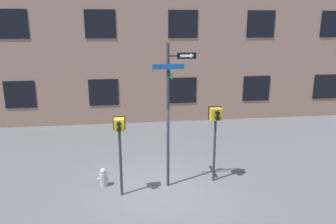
% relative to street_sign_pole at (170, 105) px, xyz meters
% --- Properties ---
extents(ground_plane, '(60.00, 60.00, 0.00)m').
position_rel_street_sign_pole_xyz_m(ground_plane, '(-0.38, -0.25, -2.62)').
color(ground_plane, '#515154').
extents(street_sign_pole, '(1.28, 0.92, 4.43)m').
position_rel_street_sign_pole_xyz_m(street_sign_pole, '(0.00, 0.00, 0.00)').
color(street_sign_pole, '#2D2D33').
rests_on(street_sign_pole, ground_plane).
extents(pedestrian_signal_left, '(0.35, 0.40, 2.40)m').
position_rel_street_sign_pole_xyz_m(pedestrian_signal_left, '(-1.52, -0.41, -0.75)').
color(pedestrian_signal_left, '#2D2D33').
rests_on(pedestrian_signal_left, ground_plane).
extents(pedestrian_signal_right, '(0.40, 0.40, 2.47)m').
position_rel_street_sign_pole_xyz_m(pedestrian_signal_right, '(1.45, 0.14, -0.67)').
color(pedestrian_signal_right, '#2D2D33').
rests_on(pedestrian_signal_right, ground_plane).
extents(fire_hydrant, '(0.39, 0.23, 0.59)m').
position_rel_street_sign_pole_xyz_m(fire_hydrant, '(-2.09, 0.24, -2.34)').
color(fire_hydrant, '#A5A5A8').
rests_on(fire_hydrant, ground_plane).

